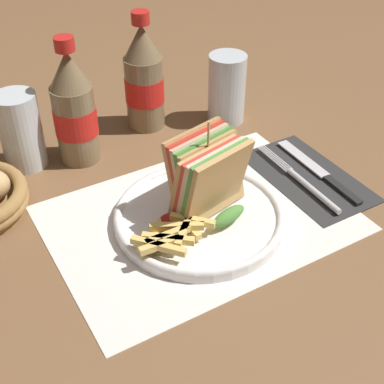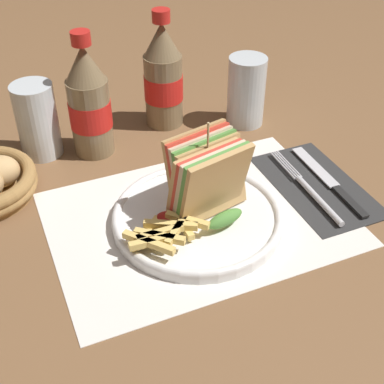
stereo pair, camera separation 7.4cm
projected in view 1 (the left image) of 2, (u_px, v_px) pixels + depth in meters
ground_plane at (204, 234)px, 0.73m from camera, size 4.00×4.00×0.00m
placemat at (199, 218)px, 0.76m from camera, size 0.41×0.30×0.00m
plate_main at (199, 216)px, 0.75m from camera, size 0.24×0.24×0.02m
club_sandwich at (208, 177)px, 0.72m from camera, size 0.12×0.11×0.14m
fries_pile at (172, 234)px, 0.69m from camera, size 0.11×0.08×0.02m
ketchup_blob at (170, 220)px, 0.72m from camera, size 0.03×0.03×0.01m
napkin at (307, 176)px, 0.84m from camera, size 0.12×0.21×0.00m
fork at (305, 183)px, 0.81m from camera, size 0.02×0.20×0.01m
knife at (319, 171)px, 0.84m from camera, size 0.02×0.19×0.00m
coke_bottle_near at (74, 110)px, 0.83m from camera, size 0.07×0.07×0.21m
coke_bottle_far at (144, 80)px, 0.92m from camera, size 0.07×0.07×0.21m
glass_near at (227, 93)px, 0.95m from camera, size 0.07×0.07×0.12m
glass_far at (22, 136)px, 0.84m from camera, size 0.07×0.07×0.12m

